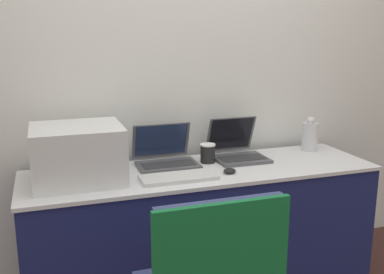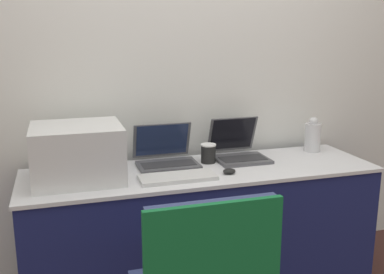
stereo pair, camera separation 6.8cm
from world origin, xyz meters
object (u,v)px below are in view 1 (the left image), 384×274
Objects in this scene: coffee_cup at (208,153)px; mouse at (230,171)px; printer at (78,152)px; laptop_right at (237,149)px; external_keyboard at (179,177)px; metal_pitcher at (310,135)px; laptop_left at (165,156)px.

mouse is (0.04, -0.24, -0.04)m from coffee_cup.
printer reaches higher than laptop_right.
external_keyboard is 1.81× the size of metal_pitcher.
metal_pitcher is at bearing 22.99° from mouse.
printer is 6.41× the size of mouse.
coffee_cup is 0.50× the size of metal_pitcher.
coffee_cup is at bearing 43.94° from external_keyboard.
mouse is at bearing 1.07° from external_keyboard.
laptop_right is (0.45, -0.01, 0.00)m from laptop_left.
metal_pitcher is at bearing 4.27° from coffee_cup.
laptop_right is 0.52m from metal_pitcher.
laptop_right is 0.53m from external_keyboard.
metal_pitcher is (0.72, 0.05, 0.04)m from coffee_cup.
metal_pitcher reaches higher than mouse.
external_keyboard is at bearing -136.06° from coffee_cup.
external_keyboard is 0.29m from mouse.
laptop_left reaches higher than metal_pitcher.
laptop_right is 1.49× the size of metal_pitcher.
mouse is (0.78, -0.13, -0.14)m from printer.
printer is 2.04× the size of metal_pitcher.
metal_pitcher is (0.52, 0.02, 0.05)m from laptop_right.
laptop_right is at bearing 9.22° from coffee_cup.
mouse is at bearing -80.81° from coffee_cup.
printer reaches higher than coffee_cup.
laptop_right is at bearing 58.53° from mouse.
laptop_left reaches higher than coffee_cup.
printer is at bearing -173.93° from metal_pitcher.
printer is 1.47m from metal_pitcher.
laptop_left is 0.28m from external_keyboard.
mouse reaches higher than external_keyboard.
coffee_cup is (0.74, 0.10, -0.10)m from printer.
printer is at bearing 164.13° from external_keyboard.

